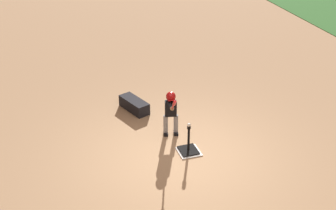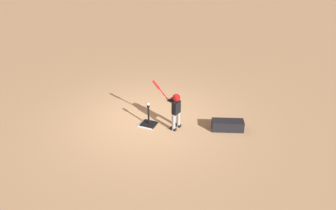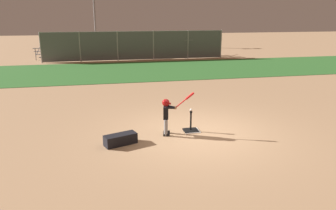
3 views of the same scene
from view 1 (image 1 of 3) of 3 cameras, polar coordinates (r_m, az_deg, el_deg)
name	(u,v)px [view 1 (image 1 of 3)]	position (r m, az deg, el deg)	size (l,w,h in m)	color
ground_plane	(180,157)	(9.51, 1.43, -6.39)	(90.00, 90.00, 0.00)	tan
home_plate	(189,152)	(9.67, 2.58, -5.70)	(0.44, 0.44, 0.02)	white
batting_tee	(188,148)	(9.64, 2.50, -5.25)	(0.40, 0.36, 0.60)	black
batter_child	(171,109)	(9.88, 0.37, -0.45)	(0.87, 0.38, 1.23)	gray
baseball	(189,125)	(9.35, 2.57, -2.44)	(0.07, 0.07, 0.07)	white
equipment_bag	(134,105)	(11.14, -4.14, 0.02)	(0.84, 0.32, 0.28)	black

